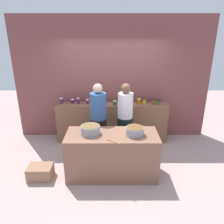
{
  "coord_description": "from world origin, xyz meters",
  "views": [
    {
      "loc": [
        -0.0,
        -3.89,
        2.65
      ],
      "look_at": [
        0.0,
        0.35,
        1.05
      ],
      "focal_mm": 34.96,
      "sensor_mm": 36.0,
      "label": 1
    }
  ],
  "objects_px": {
    "preserve_jar_10": "(153,102)",
    "cook_with_tongs": "(99,125)",
    "preserve_jar_8": "(139,101)",
    "preserve_jar_11": "(158,102)",
    "preserve_jar_3": "(88,102)",
    "cooking_pot_left": "(90,130)",
    "preserve_jar_2": "(78,101)",
    "wooden_spoon": "(113,141)",
    "preserve_jar_7": "(127,102)",
    "bread_crate": "(40,172)",
    "cook_in_cap": "(125,123)",
    "preserve_jar_1": "(72,101)",
    "preserve_jar_9": "(144,101)",
    "preserve_jar_0": "(61,101)",
    "cooking_pot_center": "(135,131)",
    "preserve_jar_4": "(97,101)",
    "preserve_jar_5": "(115,103)",
    "preserve_jar_6": "(120,101)"
  },
  "relations": [
    {
      "from": "preserve_jar_1",
      "to": "preserve_jar_9",
      "type": "relative_size",
      "value": 0.87
    },
    {
      "from": "cooking_pot_left",
      "to": "wooden_spoon",
      "type": "xyz_separation_m",
      "value": [
        0.42,
        -0.32,
        -0.07
      ]
    },
    {
      "from": "preserve_jar_9",
      "to": "cook_in_cap",
      "type": "xyz_separation_m",
      "value": [
        -0.5,
        -0.67,
        -0.29
      ]
    },
    {
      "from": "preserve_jar_3",
      "to": "preserve_jar_1",
      "type": "bearing_deg",
      "value": 169.82
    },
    {
      "from": "preserve_jar_10",
      "to": "cook_with_tongs",
      "type": "height_order",
      "value": "cook_with_tongs"
    },
    {
      "from": "cooking_pot_center",
      "to": "preserve_jar_8",
      "type": "bearing_deg",
      "value": 80.75
    },
    {
      "from": "preserve_jar_6",
      "to": "cook_with_tongs",
      "type": "xyz_separation_m",
      "value": [
        -0.48,
        -0.78,
        -0.28
      ]
    },
    {
      "from": "preserve_jar_9",
      "to": "wooden_spoon",
      "type": "height_order",
      "value": "preserve_jar_9"
    },
    {
      "from": "preserve_jar_11",
      "to": "cook_with_tongs",
      "type": "height_order",
      "value": "cook_with_tongs"
    },
    {
      "from": "preserve_jar_9",
      "to": "cooking_pot_left",
      "type": "bearing_deg",
      "value": -129.37
    },
    {
      "from": "preserve_jar_4",
      "to": "cook_in_cap",
      "type": "bearing_deg",
      "value": -45.49
    },
    {
      "from": "preserve_jar_9",
      "to": "preserve_jar_2",
      "type": "bearing_deg",
      "value": -179.09
    },
    {
      "from": "preserve_jar_11",
      "to": "cooking_pot_center",
      "type": "bearing_deg",
      "value": -116.14
    },
    {
      "from": "preserve_jar_2",
      "to": "preserve_jar_10",
      "type": "distance_m",
      "value": 1.81
    },
    {
      "from": "wooden_spoon",
      "to": "cook_with_tongs",
      "type": "relative_size",
      "value": 0.16
    },
    {
      "from": "preserve_jar_7",
      "to": "preserve_jar_11",
      "type": "relative_size",
      "value": 1.15
    },
    {
      "from": "preserve_jar_2",
      "to": "preserve_jar_7",
      "type": "bearing_deg",
      "value": -4.26
    },
    {
      "from": "preserve_jar_0",
      "to": "cooking_pot_center",
      "type": "relative_size",
      "value": 0.41
    },
    {
      "from": "preserve_jar_9",
      "to": "cook_in_cap",
      "type": "bearing_deg",
      "value": -126.76
    },
    {
      "from": "preserve_jar_10",
      "to": "cook_with_tongs",
      "type": "relative_size",
      "value": 0.08
    },
    {
      "from": "preserve_jar_7",
      "to": "cooking_pot_center",
      "type": "bearing_deg",
      "value": -87.46
    },
    {
      "from": "preserve_jar_3",
      "to": "preserve_jar_4",
      "type": "xyz_separation_m",
      "value": [
        0.23,
        0.04,
        0.0
      ]
    },
    {
      "from": "preserve_jar_5",
      "to": "preserve_jar_10",
      "type": "height_order",
      "value": "preserve_jar_10"
    },
    {
      "from": "preserve_jar_8",
      "to": "cooking_pot_left",
      "type": "distance_m",
      "value": 1.76
    },
    {
      "from": "preserve_jar_3",
      "to": "cooking_pot_left",
      "type": "xyz_separation_m",
      "value": [
        0.19,
        -1.38,
        -0.09
      ]
    },
    {
      "from": "preserve_jar_0",
      "to": "preserve_jar_2",
      "type": "bearing_deg",
      "value": -2.71
    },
    {
      "from": "preserve_jar_1",
      "to": "cooking_pot_center",
      "type": "height_order",
      "value": "preserve_jar_1"
    },
    {
      "from": "cook_in_cap",
      "to": "cooking_pot_center",
      "type": "bearing_deg",
      "value": -81.15
    },
    {
      "from": "preserve_jar_11",
      "to": "cook_with_tongs",
      "type": "distance_m",
      "value": 1.57
    },
    {
      "from": "preserve_jar_8",
      "to": "cook_in_cap",
      "type": "bearing_deg",
      "value": -119.62
    },
    {
      "from": "preserve_jar_2",
      "to": "bread_crate",
      "type": "distance_m",
      "value": 1.89
    },
    {
      "from": "preserve_jar_0",
      "to": "preserve_jar_3",
      "type": "height_order",
      "value": "preserve_jar_0"
    },
    {
      "from": "preserve_jar_11",
      "to": "bread_crate",
      "type": "xyz_separation_m",
      "value": [
        -2.45,
        -1.49,
        -0.91
      ]
    },
    {
      "from": "preserve_jar_1",
      "to": "preserve_jar_3",
      "type": "bearing_deg",
      "value": -10.18
    },
    {
      "from": "preserve_jar_7",
      "to": "cooking_pot_left",
      "type": "distance_m",
      "value": 1.53
    },
    {
      "from": "preserve_jar_7",
      "to": "bread_crate",
      "type": "relative_size",
      "value": 0.3
    },
    {
      "from": "preserve_jar_8",
      "to": "preserve_jar_9",
      "type": "distance_m",
      "value": 0.14
    },
    {
      "from": "preserve_jar_2",
      "to": "preserve_jar_11",
      "type": "relative_size",
      "value": 1.18
    },
    {
      "from": "preserve_jar_11",
      "to": "cooking_pot_center",
      "type": "distance_m",
      "value": 1.55
    },
    {
      "from": "preserve_jar_8",
      "to": "preserve_jar_11",
      "type": "bearing_deg",
      "value": -8.92
    },
    {
      "from": "preserve_jar_4",
      "to": "preserve_jar_11",
      "type": "bearing_deg",
      "value": -3.31
    },
    {
      "from": "preserve_jar_4",
      "to": "preserve_jar_5",
      "type": "height_order",
      "value": "preserve_jar_4"
    },
    {
      "from": "preserve_jar_4",
      "to": "preserve_jar_5",
      "type": "relative_size",
      "value": 1.24
    },
    {
      "from": "preserve_jar_10",
      "to": "preserve_jar_0",
      "type": "bearing_deg",
      "value": 178.38
    },
    {
      "from": "wooden_spoon",
      "to": "bread_crate",
      "type": "relative_size",
      "value": 0.57
    },
    {
      "from": "cook_in_cap",
      "to": "preserve_jar_1",
      "type": "bearing_deg",
      "value": 151.48
    },
    {
      "from": "preserve_jar_0",
      "to": "preserve_jar_4",
      "type": "height_order",
      "value": "preserve_jar_0"
    },
    {
      "from": "preserve_jar_6",
      "to": "preserve_jar_11",
      "type": "relative_size",
      "value": 0.96
    },
    {
      "from": "preserve_jar_8",
      "to": "wooden_spoon",
      "type": "relative_size",
      "value": 0.49
    },
    {
      "from": "preserve_jar_0",
      "to": "cooking_pot_left",
      "type": "relative_size",
      "value": 0.39
    }
  ]
}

